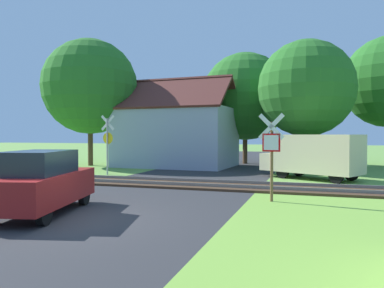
# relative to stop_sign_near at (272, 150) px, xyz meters

# --- Properties ---
(ground_plane) EXTENTS (160.00, 160.00, 0.00)m
(ground_plane) POSITION_rel_stop_sign_near_xyz_m (-4.52, -4.25, -1.72)
(ground_plane) COLOR #6B9942
(road_asphalt) EXTENTS (7.49, 80.00, 0.01)m
(road_asphalt) POSITION_rel_stop_sign_near_xyz_m (-4.52, -2.25, -1.72)
(road_asphalt) COLOR #2D2D30
(road_asphalt) RESTS_ON ground
(grass_verge) EXTENTS (6.00, 20.00, 0.01)m
(grass_verge) POSITION_rel_stop_sign_near_xyz_m (2.22, -6.25, -1.72)
(grass_verge) COLOR #75A83B
(grass_verge) RESTS_ON ground
(rail_track) EXTENTS (60.00, 2.60, 0.22)m
(rail_track) POSITION_rel_stop_sign_near_xyz_m (-4.52, 2.93, -1.66)
(rail_track) COLOR #422D1E
(rail_track) RESTS_ON ground
(stop_sign_near) EXTENTS (0.87, 0.21, 2.94)m
(stop_sign_near) POSITION_rel_stop_sign_near_xyz_m (0.00, 0.00, 0.00)
(stop_sign_near) COLOR brown
(stop_sign_near) RESTS_ON ground
(crossing_sign_far) EXTENTS (0.88, 0.16, 3.34)m
(crossing_sign_far) POSITION_rel_stop_sign_near_xyz_m (-9.60, 5.87, 0.23)
(crossing_sign_far) COLOR #9E9EA5
(crossing_sign_far) RESTS_ON ground
(house) EXTENTS (8.46, 6.26, 6.27)m
(house) POSITION_rel_stop_sign_near_xyz_m (-7.86, 12.36, 0.49)
(house) COLOR #99A3B7
(house) RESTS_ON ground
(tree_right) EXTENTS (5.95, 5.95, 8.09)m
(tree_right) POSITION_rel_stop_sign_near_xyz_m (0.94, 11.63, 3.38)
(tree_right) COLOR #513823
(tree_right) RESTS_ON ground
(tree_left) EXTENTS (6.85, 6.85, 9.14)m
(tree_left) POSITION_rel_stop_sign_near_xyz_m (-14.04, 11.04, 3.99)
(tree_left) COLOR #513823
(tree_left) RESTS_ON ground
(tree_center) EXTENTS (6.73, 6.73, 8.56)m
(tree_center) POSITION_rel_stop_sign_near_xyz_m (-3.63, 16.28, 3.47)
(tree_center) COLOR #513823
(tree_center) RESTS_ON ground
(mail_truck) EXTENTS (5.18, 4.02, 2.24)m
(mail_truck) POSITION_rel_stop_sign_near_xyz_m (1.34, 7.09, -0.48)
(mail_truck) COLOR beige
(mail_truck) RESTS_ON ground
(parked_car) EXTENTS (2.53, 4.27, 1.78)m
(parked_car) POSITION_rel_stop_sign_near_xyz_m (-5.94, -3.94, -0.83)
(parked_car) COLOR maroon
(parked_car) RESTS_ON ground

